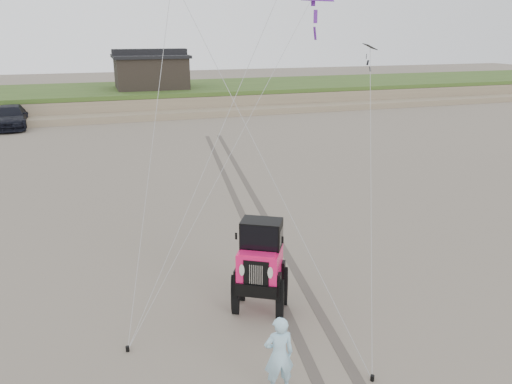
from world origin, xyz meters
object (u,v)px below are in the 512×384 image
truck_c (10,117)px  jeep (260,276)px  man (279,355)px  cabin (151,71)px

truck_c → jeep: (8.87, -28.49, 0.15)m
truck_c → man: 32.42m
cabin → jeep: (-1.91, -35.36, -2.32)m
cabin → man: size_ratio=4.01×
cabin → man: 38.38m
cabin → jeep: 35.49m
cabin → truck_c: bearing=-147.5°
jeep → truck_c: bearing=137.2°
jeep → man: jeep is taller
man → cabin: bearing=-89.0°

